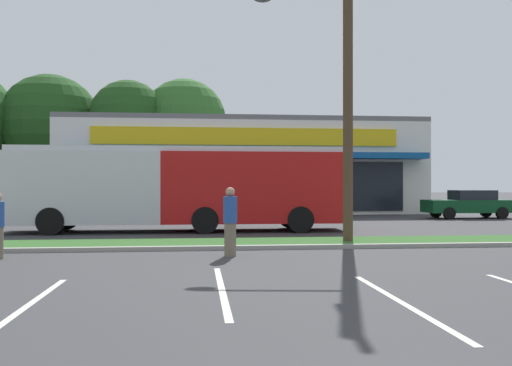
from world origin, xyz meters
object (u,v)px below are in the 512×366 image
object	(u,v)px
car_2	(274,204)
city_bus	(179,186)
car_0	(469,204)
utility_pole	(343,58)
pedestrian_by_pole	(230,221)

from	to	relation	value
car_2	city_bus	bearing A→B (deg)	53.71
car_0	city_bus	bearing A→B (deg)	24.09
utility_pole	pedestrian_by_pole	world-z (taller)	utility_pole
car_0	pedestrian_by_pole	distance (m)	19.98
utility_pole	car_0	distance (m)	16.60
pedestrian_by_pole	car_0	bearing A→B (deg)	-17.66
utility_pole	car_2	bearing A→B (deg)	92.53
city_bus	car_0	xyz separation A→B (m)	(15.27, 6.83, -0.99)
utility_pole	city_bus	world-z (taller)	utility_pole
utility_pole	pedestrian_by_pole	bearing A→B (deg)	-146.79
utility_pole	pedestrian_by_pole	size ratio (longest dim) A/B	6.05
pedestrian_by_pole	city_bus	bearing A→B (deg)	37.05
utility_pole	city_bus	xyz separation A→B (m)	(-5.11, 5.35, -3.89)
city_bus	car_2	bearing A→B (deg)	-126.34
car_0	car_2	world-z (taller)	car_2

